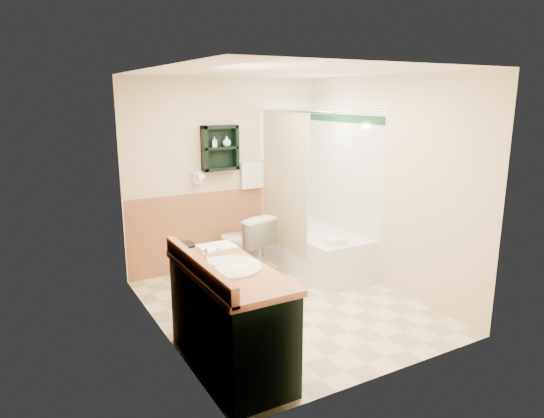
{
  "coord_description": "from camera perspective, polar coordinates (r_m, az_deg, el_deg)",
  "views": [
    {
      "loc": [
        -2.46,
        -4.07,
        2.18
      ],
      "look_at": [
        -0.05,
        0.2,
        1.02
      ],
      "focal_mm": 32.0,
      "sensor_mm": 36.0,
      "label": 1
    }
  ],
  "objects": [
    {
      "name": "hair_dryer",
      "position": [
        5.96,
        -8.79,
        3.64
      ],
      "size": [
        0.1,
        0.24,
        0.18
      ],
      "primitive_type": null,
      "color": "white",
      "rests_on": "back_wall"
    },
    {
      "name": "curtain_rod",
      "position": [
        5.68,
        2.42,
        11.44
      ],
      "size": [
        0.03,
        1.6,
        0.03
      ],
      "primitive_type": "cylinder",
      "rotation": [
        1.57,
        0.0,
        0.0
      ],
      "color": "silver",
      "rests_on": "back_wall"
    },
    {
      "name": "soap_bottle_a",
      "position": [
        5.96,
        -6.77,
        7.53
      ],
      "size": [
        0.09,
        0.14,
        0.06
      ],
      "primitive_type": "imported",
      "rotation": [
        0.0,
        0.0,
        -0.3
      ],
      "color": "white",
      "rests_on": "wall_shelf"
    },
    {
      "name": "tub_towel",
      "position": [
        5.63,
        7.28,
        -3.75
      ],
      "size": [
        0.23,
        0.19,
        0.07
      ],
      "primitive_type": "cube",
      "color": "white",
      "rests_on": "bathtub"
    },
    {
      "name": "wainscot_back",
      "position": [
        6.31,
        -5.35,
        -2.25
      ],
      "size": [
        2.58,
        2.58,
        1.0
      ],
      "primitive_type": null,
      "color": "#C17C4E",
      "rests_on": "back_wall"
    },
    {
      "name": "bathtub",
      "position": [
        6.23,
        5.19,
        -4.81
      ],
      "size": [
        0.76,
        1.5,
        0.51
      ],
      "primitive_type": "cube",
      "color": "white",
      "rests_on": "ground"
    },
    {
      "name": "back_wall",
      "position": [
        6.19,
        -5.62,
        4.09
      ],
      "size": [
        2.6,
        0.04,
        2.4
      ],
      "primitive_type": "cube",
      "color": "#FFF0C7",
      "rests_on": "ground"
    },
    {
      "name": "tile_accent",
      "position": [
        6.11,
        8.43,
        10.49
      ],
      "size": [
        1.5,
        1.5,
        0.1
      ],
      "primitive_type": null,
      "color": "#124223",
      "rests_on": "right_wall"
    },
    {
      "name": "tile_right",
      "position": [
        6.21,
        8.24,
        2.64
      ],
      "size": [
        1.5,
        1.5,
        2.1
      ],
      "primitive_type": null,
      "color": "white",
      "rests_on": "right_wall"
    },
    {
      "name": "counter_towel",
      "position": [
        4.28,
        -6.5,
        -4.57
      ],
      "size": [
        0.31,
        0.25,
        0.04
      ],
      "primitive_type": "cube",
      "color": "white",
      "rests_on": "vanity"
    },
    {
      "name": "left_wall",
      "position": [
        4.34,
        -13.41,
        -0.13
      ],
      "size": [
        0.04,
        3.0,
        2.4
      ],
      "primitive_type": "cube",
      "color": "#FFF0C7",
      "rests_on": "ground"
    },
    {
      "name": "toilet",
      "position": [
        5.99,
        -3.44,
        -4.21
      ],
      "size": [
        0.63,
        0.87,
        0.77
      ],
      "primitive_type": "imported",
      "rotation": [
        0.0,
        0.0,
        3.4
      ],
      "color": "white",
      "rests_on": "ground"
    },
    {
      "name": "ceiling",
      "position": [
        4.77,
        1.78,
        16.15
      ],
      "size": [
        2.6,
        3.0,
        0.04
      ],
      "primitive_type": "cube",
      "color": "white",
      "rests_on": "back_wall"
    },
    {
      "name": "right_wall",
      "position": [
        5.64,
        13.25,
        2.91
      ],
      "size": [
        0.04,
        3.0,
        2.4
      ],
      "primitive_type": "cube",
      "color": "#FFF0C7",
      "rests_on": "ground"
    },
    {
      "name": "mirror_frame",
      "position": [
        3.78,
        -10.57,
        2.7
      ],
      "size": [
        1.3,
        1.3,
        1.0
      ],
      "primitive_type": null,
      "color": "brown",
      "rests_on": "left_wall"
    },
    {
      "name": "floor",
      "position": [
        5.23,
        1.59,
        -11.34
      ],
      "size": [
        3.0,
        3.0,
        0.0
      ],
      "primitive_type": "plane",
      "color": "beige",
      "rests_on": "ground"
    },
    {
      "name": "soap_bottle_b",
      "position": [
        6.02,
        -5.35,
        7.82
      ],
      "size": [
        0.14,
        0.16,
        0.1
      ],
      "primitive_type": "imported",
      "rotation": [
        0.0,
        0.0,
        -0.42
      ],
      "color": "white",
      "rests_on": "wall_shelf"
    },
    {
      "name": "shower_curtain",
      "position": [
        5.92,
        1.45,
        3.23
      ],
      "size": [
        1.05,
        1.05,
        1.7
      ],
      "primitive_type": null,
      "color": "beige",
      "rests_on": "curtain_rod"
    },
    {
      "name": "towel_bar",
      "position": [
        6.25,
        -2.44,
        5.62
      ],
      "size": [
        0.4,
        0.06,
        0.4
      ],
      "primitive_type": null,
      "color": "white",
      "rests_on": "back_wall"
    },
    {
      "name": "tile_back",
      "position": [
        6.65,
        2.68,
        3.46
      ],
      "size": [
        0.95,
        0.95,
        2.1
      ],
      "primitive_type": null,
      "color": "white",
      "rests_on": "back_wall"
    },
    {
      "name": "mirror_glass",
      "position": [
        3.78,
        -10.5,
        2.71
      ],
      "size": [
        1.2,
        1.2,
        0.9
      ],
      "primitive_type": null,
      "color": "white",
      "rests_on": "left_wall"
    },
    {
      "name": "wall_shelf",
      "position": [
        6.0,
        -6.12,
        7.16
      ],
      "size": [
        0.45,
        0.15,
        0.55
      ],
      "primitive_type": "cube",
      "color": "black",
      "rests_on": "back_wall"
    },
    {
      "name": "vanity",
      "position": [
        4.01,
        -4.99,
        -12.7
      ],
      "size": [
        0.59,
        1.35,
        0.86
      ],
      "primitive_type": "cube",
      "color": "black",
      "rests_on": "ground"
    },
    {
      "name": "vanity_book",
      "position": [
        4.39,
        -11.01,
        -3.18
      ],
      "size": [
        0.15,
        0.02,
        0.2
      ],
      "primitive_type": "imported",
      "rotation": [
        0.0,
        0.0,
        0.04
      ],
      "color": "black",
      "rests_on": "vanity"
    },
    {
      "name": "wainscot_left",
      "position": [
        4.56,
        -12.51,
        -8.67
      ],
      "size": [
        2.98,
        2.98,
        1.0
      ],
      "primitive_type": null,
      "color": "#C17C4E",
      "rests_on": "left_wall"
    }
  ]
}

